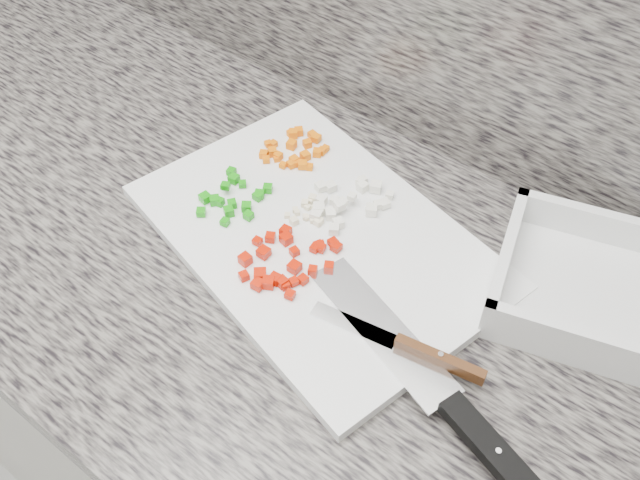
% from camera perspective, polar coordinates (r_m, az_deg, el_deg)
% --- Properties ---
extents(cabinet, '(3.92, 0.62, 0.86)m').
position_cam_1_polar(cabinet, '(1.29, -3.76, -14.27)').
color(cabinet, silver).
rests_on(cabinet, ground).
extents(countertop, '(3.96, 0.64, 0.04)m').
position_cam_1_polar(countertop, '(0.91, -5.15, -1.18)').
color(countertop, '#635F57').
rests_on(countertop, cabinet).
extents(cutting_board, '(0.51, 0.40, 0.02)m').
position_cam_1_polar(cutting_board, '(0.89, -0.23, 0.18)').
color(cutting_board, white).
rests_on(cutting_board, countertop).
extents(carrot_pile, '(0.09, 0.09, 0.01)m').
position_cam_1_polar(carrot_pile, '(0.99, -2.02, 7.27)').
color(carrot_pile, orange).
rests_on(carrot_pile, cutting_board).
extents(onion_pile, '(0.10, 0.11, 0.02)m').
position_cam_1_polar(onion_pile, '(0.91, 2.06, 2.99)').
color(onion_pile, white).
rests_on(onion_pile, cutting_board).
extents(green_pepper_pile, '(0.08, 0.10, 0.02)m').
position_cam_1_polar(green_pepper_pile, '(0.92, -6.98, 3.37)').
color(green_pepper_pile, '#14920D').
rests_on(green_pepper_pile, cutting_board).
extents(red_pepper_pile, '(0.11, 0.12, 0.01)m').
position_cam_1_polar(red_pepper_pile, '(0.85, -2.84, -1.78)').
color(red_pepper_pile, '#BC1602').
rests_on(red_pepper_pile, cutting_board).
extents(garlic_pile, '(0.05, 0.06, 0.01)m').
position_cam_1_polar(garlic_pile, '(0.90, -0.86, 2.24)').
color(garlic_pile, beige).
rests_on(garlic_pile, cutting_board).
extents(chef_knife, '(0.35, 0.15, 0.02)m').
position_cam_1_polar(chef_knife, '(0.75, 10.64, -13.08)').
color(chef_knife, silver).
rests_on(chef_knife, cutting_board).
extents(paring_knife, '(0.20, 0.05, 0.02)m').
position_cam_1_polar(paring_knife, '(0.78, 7.78, -8.74)').
color(paring_knife, silver).
rests_on(paring_knife, cutting_board).
extents(tray, '(0.32, 0.26, 0.06)m').
position_cam_1_polar(tray, '(0.88, 22.53, -4.22)').
color(tray, silver).
rests_on(tray, countertop).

